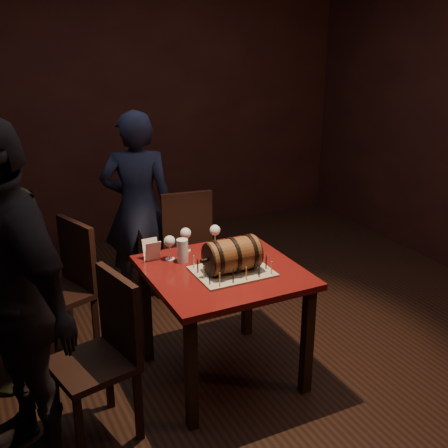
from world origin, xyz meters
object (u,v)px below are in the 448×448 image
object	(u,v)px
chair_left_rear	(67,282)
person_left_front	(11,300)
pub_table	(223,285)
barrel_cake	(232,255)
wine_glass_right	(215,231)
chair_back	(185,237)
pint_of_ale	(182,251)
wine_glass_left	(170,242)
wine_glass_mid	(186,234)
person_back	(138,208)
person_left_rear	(0,262)
chair_left_front	(105,348)

from	to	relation	value
chair_left_rear	person_left_front	distance (m)	1.03
pub_table	barrel_cake	bearing A→B (deg)	-66.29
wine_glass_right	chair_back	distance (m)	0.88
pub_table	pint_of_ale	distance (m)	0.33
pub_table	wine_glass_left	size ratio (longest dim) A/B	5.59
wine_glass_left	wine_glass_right	bearing A→B (deg)	8.44
barrel_cake	pint_of_ale	bearing A→B (deg)	126.98
pint_of_ale	wine_glass_right	bearing A→B (deg)	22.98
wine_glass_mid	pint_of_ale	world-z (taller)	wine_glass_mid
wine_glass_mid	person_back	world-z (taller)	person_back
person_left_rear	person_left_front	world-z (taller)	person_left_front
person_left_front	chair_left_rear	bearing A→B (deg)	135.00
barrel_cake	chair_left_rear	xyz separation A→B (m)	(-0.84, 0.79, -0.34)
chair_left_rear	wine_glass_left	bearing A→B (deg)	-37.69
wine_glass_mid	person_left_front	size ratio (longest dim) A/B	0.09
wine_glass_mid	pint_of_ale	xyz separation A→B (m)	(-0.09, -0.15, -0.04)
pub_table	wine_glass_left	xyz separation A→B (m)	(-0.24, 0.28, 0.23)
pub_table	chair_left_front	distance (m)	0.83
person_left_front	barrel_cake	bearing A→B (deg)	73.88
pub_table	wine_glass_mid	size ratio (longest dim) A/B	5.59
pub_table	person_left_rear	distance (m)	1.35
person_left_rear	chair_back	bearing A→B (deg)	132.34
wine_glass_right	person_left_rear	world-z (taller)	person_left_rear
person_back	chair_left_rear	bearing A→B (deg)	59.02
chair_left_rear	person_left_front	bearing A→B (deg)	-115.01
chair_back	person_left_rear	distance (m)	1.56
wine_glass_mid	chair_left_rear	distance (m)	0.88
chair_left_rear	person_back	world-z (taller)	person_back
barrel_cake	person_left_front	bearing A→B (deg)	-176.13
chair_back	person_left_rear	size ratio (longest dim) A/B	0.57
barrel_cake	chair_left_rear	distance (m)	1.20
pint_of_ale	person_back	distance (m)	1.07
pint_of_ale	chair_back	bearing A→B (deg)	67.23
wine_glass_left	wine_glass_mid	size ratio (longest dim) A/B	1.00
chair_back	chair_left_rear	world-z (taller)	same
pint_of_ale	chair_left_rear	world-z (taller)	chair_left_rear
person_back	person_left_rear	distance (m)	1.30
wine_glass_mid	chair_left_front	size ratio (longest dim) A/B	0.17
wine_glass_mid	wine_glass_right	xyz separation A→B (m)	(0.19, -0.03, 0.00)
barrel_cake	person_left_front	distance (m)	1.25
wine_glass_right	pint_of_ale	bearing A→B (deg)	-157.02
person_back	person_left_rear	xyz separation A→B (m)	(-1.09, -0.71, 0.04)
pint_of_ale	person_back	xyz separation A→B (m)	(0.05, 1.07, -0.05)
barrel_cake	person_back	distance (m)	1.35
pub_table	person_left_front	xyz separation A→B (m)	(-1.22, -0.15, 0.25)
pub_table	wine_glass_right	size ratio (longest dim) A/B	5.59
wine_glass_left	person_left_front	distance (m)	1.07
wine_glass_right	chair_left_front	bearing A→B (deg)	-150.38
chair_back	person_left_front	bearing A→B (deg)	-138.19
pub_table	chair_back	xyz separation A→B (m)	(0.21, 1.13, -0.12)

